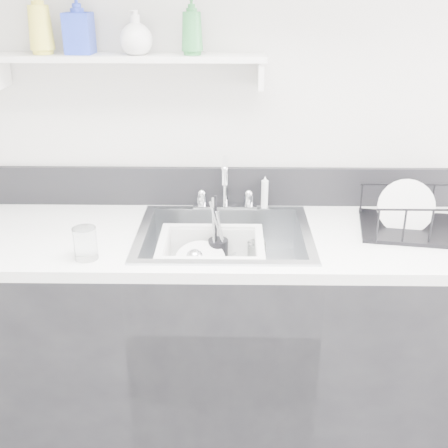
{
  "coord_description": "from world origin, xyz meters",
  "views": [
    {
      "loc": [
        0.03,
        -0.69,
        1.76
      ],
      "look_at": [
        0.0,
        1.14,
        0.98
      ],
      "focal_mm": 45.0,
      "sensor_mm": 36.0,
      "label": 1
    }
  ],
  "objects_px": {
    "wash_tub": "(211,259)",
    "dish_rack": "(419,212)",
    "sink": "(224,256)",
    "counter_run": "(224,338)"
  },
  "relations": [
    {
      "from": "sink",
      "to": "dish_rack",
      "type": "bearing_deg",
      "value": 3.52
    },
    {
      "from": "counter_run",
      "to": "dish_rack",
      "type": "height_order",
      "value": "dish_rack"
    },
    {
      "from": "sink",
      "to": "wash_tub",
      "type": "xyz_separation_m",
      "value": [
        -0.05,
        -0.02,
        -0.0
      ]
    },
    {
      "from": "wash_tub",
      "to": "dish_rack",
      "type": "height_order",
      "value": "dish_rack"
    },
    {
      "from": "sink",
      "to": "wash_tub",
      "type": "height_order",
      "value": "sink"
    },
    {
      "from": "dish_rack",
      "to": "sink",
      "type": "bearing_deg",
      "value": -167.24
    },
    {
      "from": "wash_tub",
      "to": "dish_rack",
      "type": "bearing_deg",
      "value": 5.03
    },
    {
      "from": "sink",
      "to": "dish_rack",
      "type": "xyz_separation_m",
      "value": [
        0.72,
        0.04,
        0.16
      ]
    },
    {
      "from": "sink",
      "to": "wash_tub",
      "type": "bearing_deg",
      "value": -154.0
    },
    {
      "from": "sink",
      "to": "wash_tub",
      "type": "distance_m",
      "value": 0.05
    }
  ]
}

